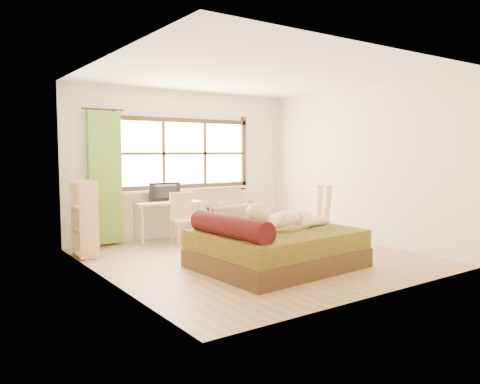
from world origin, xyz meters
TOP-DOWN VIEW (x-y plane):
  - floor at (0.00, 0.00)m, footprint 4.50×4.50m
  - ceiling at (0.00, 0.00)m, footprint 4.50×4.50m
  - wall_back at (0.00, 2.25)m, footprint 4.50×0.00m
  - wall_front at (0.00, -2.25)m, footprint 4.50×0.00m
  - wall_left at (-2.25, 0.00)m, footprint 0.00×4.50m
  - wall_right at (2.25, 0.00)m, footprint 0.00×4.50m
  - window at (0.00, 2.22)m, footprint 2.80×0.16m
  - curtain at (-1.55, 2.13)m, footprint 0.55×0.10m
  - bed at (-0.16, -0.62)m, footprint 2.17×1.78m
  - woman at (0.04, -0.66)m, footprint 1.47×0.50m
  - kitten at (-0.83, -0.51)m, footprint 0.32×0.14m
  - desk at (-0.51, 1.95)m, footprint 1.19×0.66m
  - monitor at (-0.51, 2.00)m, footprint 0.58×0.15m
  - chair at (-0.39, 1.58)m, footprint 0.44×0.44m
  - pipe_shelf at (1.00, 2.07)m, footprint 1.11×0.41m
  - cup at (0.69, 2.07)m, footprint 0.15×0.15m
  - book at (1.19, 2.07)m, footprint 0.17×0.22m
  - bookshelf at (-2.08, 1.52)m, footprint 0.30×0.51m

SIDE VIEW (x-z plane):
  - floor at x=0.00m, z-range 0.00..0.00m
  - bed at x=-0.16m, z-range -0.11..0.67m
  - pipe_shelf at x=1.00m, z-range 0.09..0.70m
  - chair at x=-0.39m, z-range 0.05..0.93m
  - book at x=1.19m, z-range 0.54..0.56m
  - bookshelf at x=-2.08m, z-range 0.01..1.16m
  - cup at x=0.69m, z-range 0.54..0.65m
  - desk at x=-0.51m, z-range 0.26..0.96m
  - kitten at x=-0.83m, z-range 0.52..0.77m
  - woman at x=0.04m, z-range 0.52..1.14m
  - monitor at x=-0.51m, z-range 0.70..1.04m
  - curtain at x=-1.55m, z-range 0.05..2.25m
  - wall_back at x=0.00m, z-range -0.90..3.60m
  - wall_front at x=0.00m, z-range -0.90..3.60m
  - wall_left at x=-2.25m, z-range -0.90..3.60m
  - wall_right at x=2.25m, z-range -0.90..3.60m
  - window at x=0.00m, z-range 0.78..2.24m
  - ceiling at x=0.00m, z-range 2.70..2.70m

